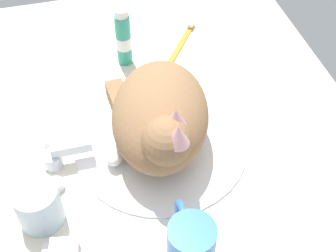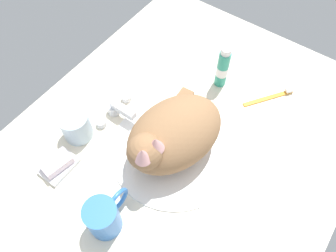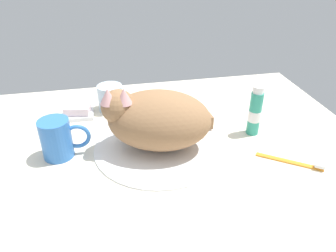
{
  "view_description": "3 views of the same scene",
  "coord_description": "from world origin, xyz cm",
  "px_view_note": "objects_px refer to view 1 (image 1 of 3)",
  "views": [
    {
      "loc": [
        -57.19,
        13.38,
        69.76
      ],
      "look_at": [
        -0.61,
        -1.28,
        5.53
      ],
      "focal_mm": 50.4,
      "sensor_mm": 36.0,
      "label": 1
    },
    {
      "loc": [
        -33.01,
        -21.62,
        74.15
      ],
      "look_at": [
        2.04,
        3.49,
        5.58
      ],
      "focal_mm": 34.41,
      "sensor_mm": 36.0,
      "label": 2
    },
    {
      "loc": [
        -11.56,
        -67.78,
        47.6
      ],
      "look_at": [
        2.25,
        0.34,
        5.92
      ],
      "focal_mm": 34.77,
      "sensor_mm": 36.0,
      "label": 3
    }
  ],
  "objects_px": {
    "cat": "(160,118)",
    "toothbrush": "(183,39)",
    "toothpaste_bottle": "(123,38)",
    "faucet": "(59,157)",
    "coffee_mug": "(190,245)",
    "rinse_cup": "(38,206)"
  },
  "relations": [
    {
      "from": "coffee_mug",
      "to": "faucet",
      "type": "bearing_deg",
      "value": 36.07
    },
    {
      "from": "faucet",
      "to": "cat",
      "type": "relative_size",
      "value": 0.44
    },
    {
      "from": "toothpaste_bottle",
      "to": "coffee_mug",
      "type": "bearing_deg",
      "value": -179.47
    },
    {
      "from": "coffee_mug",
      "to": "toothpaste_bottle",
      "type": "distance_m",
      "value": 0.51
    },
    {
      "from": "cat",
      "to": "toothbrush",
      "type": "relative_size",
      "value": 2.26
    },
    {
      "from": "cat",
      "to": "faucet",
      "type": "bearing_deg",
      "value": 87.56
    },
    {
      "from": "cat",
      "to": "toothbrush",
      "type": "xyz_separation_m",
      "value": [
        0.31,
        -0.13,
        -0.08
      ]
    },
    {
      "from": "toothbrush",
      "to": "coffee_mug",
      "type": "bearing_deg",
      "value": 165.24
    },
    {
      "from": "cat",
      "to": "coffee_mug",
      "type": "xyz_separation_m",
      "value": [
        -0.24,
        0.01,
        -0.03
      ]
    },
    {
      "from": "cat",
      "to": "toothbrush",
      "type": "height_order",
      "value": "cat"
    },
    {
      "from": "cat",
      "to": "toothpaste_bottle",
      "type": "height_order",
      "value": "cat"
    },
    {
      "from": "toothpaste_bottle",
      "to": "toothbrush",
      "type": "xyz_separation_m",
      "value": [
        0.04,
        -0.15,
        -0.06
      ]
    },
    {
      "from": "coffee_mug",
      "to": "toothbrush",
      "type": "bearing_deg",
      "value": -14.76
    },
    {
      "from": "toothpaste_bottle",
      "to": "faucet",
      "type": "bearing_deg",
      "value": 146.3
    },
    {
      "from": "rinse_cup",
      "to": "toothpaste_bottle",
      "type": "height_order",
      "value": "toothpaste_bottle"
    },
    {
      "from": "toothpaste_bottle",
      "to": "cat",
      "type": "bearing_deg",
      "value": -176.69
    },
    {
      "from": "coffee_mug",
      "to": "toothpaste_bottle",
      "type": "height_order",
      "value": "toothpaste_bottle"
    },
    {
      "from": "coffee_mug",
      "to": "toothbrush",
      "type": "height_order",
      "value": "coffee_mug"
    },
    {
      "from": "cat",
      "to": "rinse_cup",
      "type": "bearing_deg",
      "value": 113.89
    },
    {
      "from": "faucet",
      "to": "toothbrush",
      "type": "bearing_deg",
      "value": -47.03
    },
    {
      "from": "coffee_mug",
      "to": "toothbrush",
      "type": "xyz_separation_m",
      "value": [
        0.55,
        -0.14,
        -0.04
      ]
    },
    {
      "from": "coffee_mug",
      "to": "rinse_cup",
      "type": "distance_m",
      "value": 0.26
    }
  ]
}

